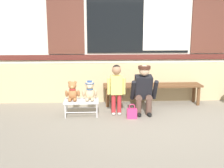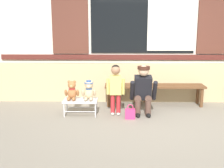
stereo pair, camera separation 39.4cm
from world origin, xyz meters
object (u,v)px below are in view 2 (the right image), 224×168
Objects in this scene: small_display_bench at (81,101)px; adult_crouching at (143,90)px; child_standing at (116,84)px; wooden_bench_long at (154,88)px; teddy_bear_with_hat at (89,91)px; handbag_on_ground at (130,114)px; teddy_bear_plain at (72,91)px.

small_display_bench is 0.67× the size of adult_crouching.
child_standing is at bearing -175.86° from adult_crouching.
wooden_bench_long is 1.65m from small_display_bench.
teddy_bear_with_hat is at bearing -176.74° from adult_crouching.
adult_crouching reaches higher than teddy_bear_with_hat.
adult_crouching is (-0.29, -0.64, 0.11)m from wooden_bench_long.
teddy_bear_with_hat reaches higher than handbag_on_ground.
teddy_bear_plain is 0.83m from child_standing.
handbag_on_ground is at bearing -121.01° from wooden_bench_long.
teddy_bear_with_hat is 0.88m from handbag_on_ground.
wooden_bench_long is at bearing 23.16° from teddy_bear_plain.
small_display_bench is 0.67× the size of child_standing.
wooden_bench_long is at bearing 25.40° from small_display_bench.
wooden_bench_long is 2.21× the size of adult_crouching.
teddy_bear_plain is 0.32m from teddy_bear_with_hat.
adult_crouching reaches higher than wooden_bench_long.
handbag_on_ground is (0.27, -0.24, -0.50)m from child_standing.
wooden_bench_long reaches higher than handbag_on_ground.
handbag_on_ground is (1.09, -0.22, -0.37)m from teddy_bear_plain.
adult_crouching is at bearing -114.49° from wooden_bench_long.
child_standing is 0.54m from adult_crouching.
wooden_bench_long is 5.78× the size of teddy_bear_with_hat.
small_display_bench is 2.35× the size of handbag_on_ground.
small_display_bench is 1.21m from adult_crouching.
small_display_bench is 1.76× the size of teddy_bear_with_hat.
child_standing reaches higher than handbag_on_ground.
child_standing reaches higher than teddy_bear_with_hat.
small_display_bench is at bearing -178.04° from child_standing.
handbag_on_ground is (-0.55, -0.92, -0.28)m from wooden_bench_long.
teddy_bear_plain is at bearing -177.48° from adult_crouching.
teddy_bear_plain is at bearing -178.52° from child_standing.
wooden_bench_long is 1.50m from teddy_bear_with_hat.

